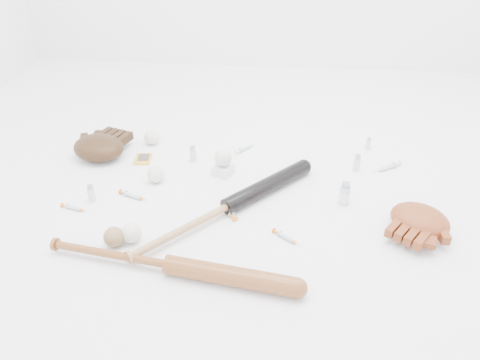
# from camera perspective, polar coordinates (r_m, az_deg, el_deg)

# --- Properties ---
(bat_dark) EXTENTS (0.64, 0.69, 0.06)m
(bat_dark) POSITION_cam_1_polar(r_m,az_deg,el_deg) (1.71, -1.50, -3.22)
(bat_dark) COLOR black
(bat_dark) RESTS_ON ground
(bat_wood) EXTENTS (0.85, 0.19, 0.06)m
(bat_wood) POSITION_cam_1_polar(r_m,az_deg,el_deg) (1.49, -8.67, -10.17)
(bat_wood) COLOR brown
(bat_wood) RESTS_ON ground
(glove_dark) EXTENTS (0.35, 0.35, 0.10)m
(glove_dark) POSITION_cam_1_polar(r_m,az_deg,el_deg) (2.15, -16.86, 3.85)
(glove_dark) COLOR black
(glove_dark) RESTS_ON ground
(glove_tan) EXTENTS (0.34, 0.34, 0.09)m
(glove_tan) POSITION_cam_1_polar(r_m,az_deg,el_deg) (1.74, 21.07, -4.54)
(glove_tan) COLOR maroon
(glove_tan) RESTS_ON ground
(trading_card) EXTENTS (0.08, 0.10, 0.01)m
(trading_card) POSITION_cam_1_polar(r_m,az_deg,el_deg) (2.10, -11.74, 2.51)
(trading_card) COLOR gold
(trading_card) RESTS_ON ground
(pedestal) EXTENTS (0.10, 0.10, 0.04)m
(pedestal) POSITION_cam_1_polar(r_m,az_deg,el_deg) (1.95, -2.04, 1.28)
(pedestal) COLOR white
(pedestal) RESTS_ON ground
(baseball_on_pedestal) EXTENTS (0.07, 0.07, 0.07)m
(baseball_on_pedestal) POSITION_cam_1_polar(r_m,az_deg,el_deg) (1.92, -2.07, 2.71)
(baseball_on_pedestal) COLOR silver
(baseball_on_pedestal) RESTS_ON pedestal
(baseball_left) EXTENTS (0.07, 0.07, 0.07)m
(baseball_left) POSITION_cam_1_polar(r_m,az_deg,el_deg) (1.92, -10.24, 0.69)
(baseball_left) COLOR silver
(baseball_left) RESTS_ON ground
(baseball_upper) EXTENTS (0.07, 0.07, 0.07)m
(baseball_upper) POSITION_cam_1_polar(r_m,az_deg,el_deg) (2.21, -10.70, 5.16)
(baseball_upper) COLOR silver
(baseball_upper) RESTS_ON ground
(baseball_mid) EXTENTS (0.07, 0.07, 0.07)m
(baseball_mid) POSITION_cam_1_polar(r_m,az_deg,el_deg) (1.63, -13.10, -6.28)
(baseball_mid) COLOR silver
(baseball_mid) RESTS_ON ground
(baseball_aged) EXTENTS (0.07, 0.07, 0.07)m
(baseball_aged) POSITION_cam_1_polar(r_m,az_deg,el_deg) (1.62, -15.11, -6.73)
(baseball_aged) COLOR olive
(baseball_aged) RESTS_ON ground
(syringe_0) EXTENTS (0.13, 0.06, 0.02)m
(syringe_0) POSITION_cam_1_polar(r_m,az_deg,el_deg) (1.85, -19.58, -3.23)
(syringe_0) COLOR #ADBCC6
(syringe_0) RESTS_ON ground
(syringe_1) EXTENTS (0.10, 0.15, 0.02)m
(syringe_1) POSITION_cam_1_polar(r_m,az_deg,el_deg) (1.73, -1.52, -3.61)
(syringe_1) COLOR #ADBCC6
(syringe_1) RESTS_ON ground
(syringe_2) EXTENTS (0.11, 0.12, 0.02)m
(syringe_2) POSITION_cam_1_polar(r_m,az_deg,el_deg) (2.13, 0.65, 3.90)
(syringe_2) COLOR #ADBCC6
(syringe_2) RESTS_ON ground
(syringe_3) EXTENTS (0.12, 0.10, 0.02)m
(syringe_3) POSITION_cam_1_polar(r_m,az_deg,el_deg) (1.62, 5.65, -6.98)
(syringe_3) COLOR #ADBCC6
(syringe_3) RESTS_ON ground
(syringe_4) EXTENTS (0.15, 0.11, 0.02)m
(syringe_4) POSITION_cam_1_polar(r_m,az_deg,el_deg) (2.08, 17.56, 1.49)
(syringe_4) COLOR #ADBCC6
(syringe_4) RESTS_ON ground
(syringe_5) EXTENTS (0.15, 0.08, 0.02)m
(syringe_5) POSITION_cam_1_polar(r_m,az_deg,el_deg) (1.85, -12.91, -1.88)
(syringe_5) COLOR #ADBCC6
(syringe_5) RESTS_ON ground
(vial_0) EXTENTS (0.03, 0.03, 0.07)m
(vial_0) POSITION_cam_1_polar(r_m,az_deg,el_deg) (2.03, 14.08, 2.08)
(vial_0) COLOR silver
(vial_0) RESTS_ON ground
(vial_1) EXTENTS (0.02, 0.02, 0.06)m
(vial_1) POSITION_cam_1_polar(r_m,az_deg,el_deg) (2.21, 15.39, 4.30)
(vial_1) COLOR silver
(vial_1) RESTS_ON ground
(vial_2) EXTENTS (0.03, 0.03, 0.07)m
(vial_2) POSITION_cam_1_polar(r_m,az_deg,el_deg) (2.04, -5.75, 3.19)
(vial_2) COLOR silver
(vial_2) RESTS_ON ground
(vial_3) EXTENTS (0.04, 0.04, 0.09)m
(vial_3) POSITION_cam_1_polar(r_m,az_deg,el_deg) (1.80, 12.65, -1.61)
(vial_3) COLOR silver
(vial_3) RESTS_ON ground
(vial_4) EXTENTS (0.03, 0.03, 0.07)m
(vial_4) POSITION_cam_1_polar(r_m,az_deg,el_deg) (1.86, -17.68, -1.54)
(vial_4) COLOR silver
(vial_4) RESTS_ON ground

